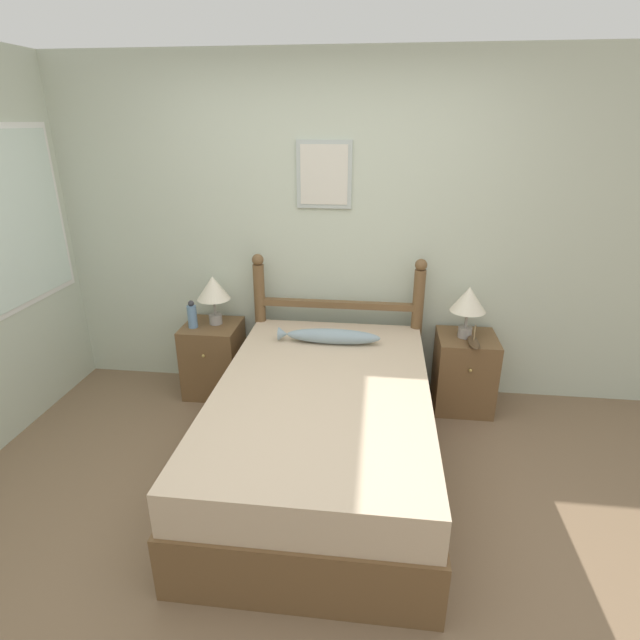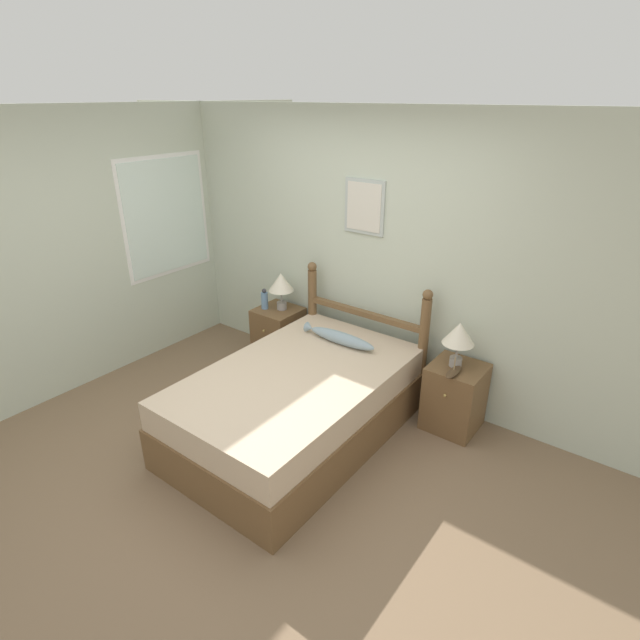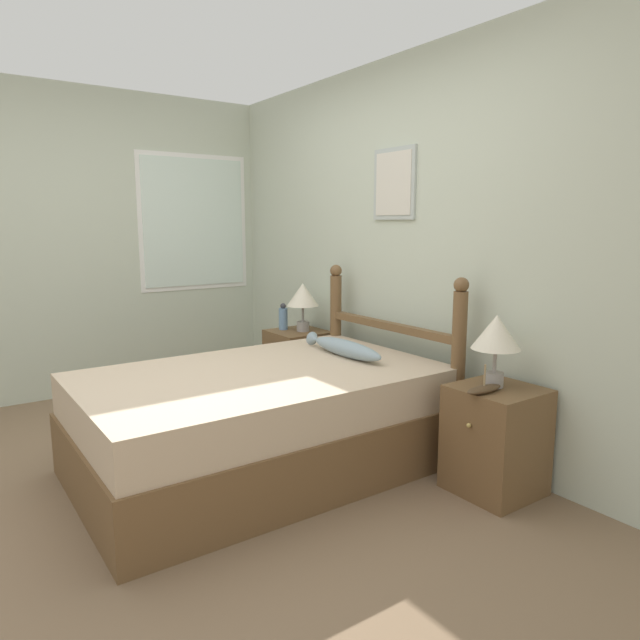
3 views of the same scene
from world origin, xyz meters
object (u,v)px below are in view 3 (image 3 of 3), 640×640
object	(u,v)px
nightstand_left	(298,366)
table_lamp_left	(303,297)
table_lamp_right	(496,335)
bed	(262,420)
nightstand_right	(495,440)
model_boat	(484,389)
bottle	(283,318)
fish_pillow	(344,348)

from	to	relation	value
nightstand_left	table_lamp_left	size ratio (longest dim) A/B	1.50
nightstand_left	table_lamp_right	bearing A→B (deg)	-0.14
bed	table_lamp_right	size ratio (longest dim) A/B	5.34
bed	table_lamp_left	xyz separation A→B (m)	(-0.95, 0.92, 0.57)
table_lamp_right	bed	bearing A→B (deg)	-137.24
bed	nightstand_right	xyz separation A→B (m)	(0.99, 0.89, -0.00)
table_lamp_right	model_boat	bearing A→B (deg)	-71.81
nightstand_right	model_boat	world-z (taller)	model_boat
table_lamp_right	nightstand_left	bearing A→B (deg)	179.86
nightstand_left	bottle	distance (m)	0.41
nightstand_right	fish_pillow	world-z (taller)	fish_pillow
fish_pillow	model_boat	bearing A→B (deg)	7.18
bottle	model_boat	xyz separation A→B (m)	(2.11, -0.07, -0.08)
nightstand_left	table_lamp_left	distance (m)	0.58
table_lamp_left	nightstand_right	bearing A→B (deg)	-0.90
nightstand_left	table_lamp_right	size ratio (longest dim) A/B	1.50
fish_pillow	table_lamp_right	bearing A→B (deg)	14.87
nightstand_left	table_lamp_left	xyz separation A→B (m)	(0.03, 0.03, 0.57)
nightstand_right	bottle	size ratio (longest dim) A/B	2.67
table_lamp_right	fish_pillow	bearing A→B (deg)	-165.13
table_lamp_right	bottle	xyz separation A→B (m)	(-2.06, -0.06, -0.18)
nightstand_left	model_boat	xyz separation A→B (m)	(1.99, -0.14, 0.31)
bottle	model_boat	distance (m)	2.11
bed	model_boat	xyz separation A→B (m)	(1.00, 0.75, 0.31)
table_lamp_left	bottle	xyz separation A→B (m)	(-0.15, -0.09, -0.18)
bottle	fish_pillow	size ratio (longest dim) A/B	0.30
nightstand_left	model_boat	world-z (taller)	model_boat
bottle	model_boat	size ratio (longest dim) A/B	0.89
table_lamp_left	model_boat	bearing A→B (deg)	-4.85
nightstand_left	fish_pillow	size ratio (longest dim) A/B	0.80
nightstand_left	table_lamp_right	world-z (taller)	table_lamp_right
bed	model_boat	distance (m)	1.29
table_lamp_left	fish_pillow	world-z (taller)	table_lamp_left
table_lamp_left	table_lamp_right	distance (m)	1.91
table_lamp_right	fish_pillow	size ratio (longest dim) A/B	0.53
table_lamp_left	fish_pillow	bearing A→B (deg)	-17.47
bed	nightstand_right	world-z (taller)	bed
bed	table_lamp_right	bearing A→B (deg)	42.76
bed	model_boat	bearing A→B (deg)	37.03
nightstand_right	table_lamp_left	size ratio (longest dim) A/B	1.50
table_lamp_left	fish_pillow	size ratio (longest dim) A/B	0.53
model_boat	fish_pillow	bearing A→B (deg)	-172.82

